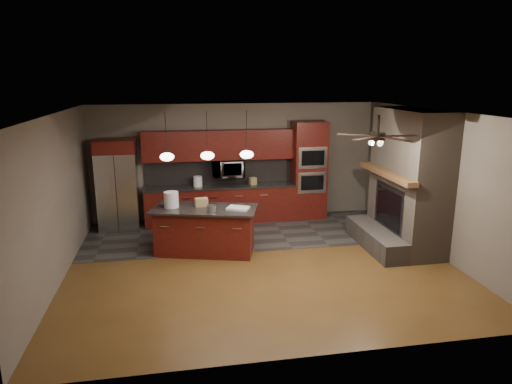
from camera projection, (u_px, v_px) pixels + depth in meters
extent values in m
plane|color=brown|center=(261.00, 264.00, 8.56)|extent=(7.00, 7.00, 0.00)
cube|color=white|center=(261.00, 113.00, 7.87)|extent=(7.00, 6.00, 0.02)
cube|color=#6D6357|center=(238.00, 162.00, 11.08)|extent=(7.00, 0.02, 2.80)
cube|color=#6D6357|center=(439.00, 184.00, 8.81)|extent=(0.02, 6.00, 2.80)
cube|color=#6D6357|center=(56.00, 200.00, 7.61)|extent=(0.02, 6.00, 2.80)
cube|color=#373531|center=(246.00, 232.00, 10.27)|extent=(7.00, 2.40, 0.01)
cube|color=brown|center=(409.00, 180.00, 9.13)|extent=(0.80, 2.00, 2.80)
cube|color=#504941|center=(375.00, 238.00, 9.31)|extent=(0.50, 2.00, 0.40)
cube|color=#2D2D30|center=(390.00, 208.00, 9.20)|extent=(0.05, 1.20, 0.95)
cube|color=black|center=(388.00, 208.00, 9.20)|extent=(0.02, 1.00, 0.75)
cube|color=brown|center=(386.00, 173.00, 9.01)|extent=(0.22, 2.10, 0.10)
cube|color=#571810|center=(221.00, 205.00, 10.95)|extent=(3.55, 0.60, 0.86)
cube|color=black|center=(220.00, 186.00, 10.84)|extent=(3.59, 0.64, 0.04)
cube|color=black|center=(219.00, 171.00, 11.03)|extent=(3.55, 0.03, 0.60)
cube|color=#571810|center=(219.00, 145.00, 10.72)|extent=(3.55, 0.35, 0.70)
cube|color=#571810|center=(309.00, 170.00, 11.13)|extent=(0.80, 0.60, 2.38)
cube|color=silver|center=(312.00, 183.00, 10.90)|extent=(0.70, 0.03, 0.52)
cube|color=black|center=(312.00, 183.00, 10.88)|extent=(0.55, 0.02, 0.35)
cube|color=silver|center=(313.00, 158.00, 10.76)|extent=(0.70, 0.03, 0.52)
cube|color=black|center=(313.00, 158.00, 10.74)|extent=(0.55, 0.02, 0.35)
imported|color=silver|center=(228.00, 168.00, 10.82)|extent=(0.73, 0.41, 0.50)
cube|color=silver|center=(118.00, 191.00, 10.36)|extent=(0.88, 0.72, 1.77)
cube|color=#2D2D30|center=(116.00, 195.00, 10.01)|extent=(0.02, 0.02, 1.75)
cube|color=silver|center=(111.00, 193.00, 9.97)|extent=(0.03, 0.03, 0.88)
cube|color=silver|center=(121.00, 193.00, 10.01)|extent=(0.03, 0.03, 0.88)
cube|color=#571810|center=(115.00, 146.00, 10.10)|extent=(0.88, 0.72, 0.30)
cube|color=#571810|center=(205.00, 231.00, 9.01)|extent=(2.01, 1.25, 0.88)
cube|color=black|center=(204.00, 209.00, 8.89)|extent=(2.20, 1.43, 0.04)
cylinder|color=silver|center=(171.00, 200.00, 8.90)|extent=(0.34, 0.34, 0.31)
cylinder|color=#A3A4A8|center=(211.00, 209.00, 8.63)|extent=(0.25, 0.25, 0.12)
cube|color=silver|center=(238.00, 208.00, 8.81)|extent=(0.49, 0.44, 0.04)
cube|color=#947C4C|center=(201.00, 202.00, 9.01)|extent=(0.27, 0.21, 0.16)
cylinder|color=white|center=(198.00, 181.00, 10.71)|extent=(0.24, 0.24, 0.24)
cube|color=#97814E|center=(253.00, 181.00, 10.90)|extent=(0.19, 0.16, 0.18)
cylinder|color=black|center=(166.00, 133.00, 8.35)|extent=(0.01, 0.01, 0.78)
ellipsoid|color=white|center=(167.00, 157.00, 8.46)|extent=(0.26, 0.26, 0.16)
cylinder|color=black|center=(207.00, 132.00, 8.48)|extent=(0.01, 0.01, 0.78)
ellipsoid|color=white|center=(207.00, 156.00, 8.59)|extent=(0.26, 0.26, 0.16)
cylinder|color=black|center=(247.00, 131.00, 8.61)|extent=(0.01, 0.01, 0.78)
ellipsoid|color=white|center=(247.00, 155.00, 8.72)|extent=(0.26, 0.26, 0.16)
cylinder|color=black|center=(378.00, 124.00, 7.45)|extent=(0.04, 0.04, 0.30)
cylinder|color=black|center=(378.00, 136.00, 7.50)|extent=(0.24, 0.24, 0.12)
cube|color=black|center=(399.00, 136.00, 7.57)|extent=(0.60, 0.12, 0.01)
cube|color=black|center=(375.00, 134.00, 7.87)|extent=(0.30, 0.61, 0.01)
cube|color=black|center=(355.00, 135.00, 7.66)|extent=(0.56, 0.45, 0.01)
cube|color=black|center=(366.00, 139.00, 7.24)|extent=(0.56, 0.45, 0.01)
cube|color=black|center=(395.00, 139.00, 7.18)|extent=(0.30, 0.61, 0.01)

